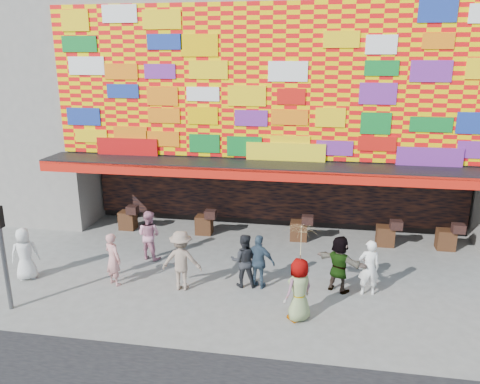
{
  "coord_description": "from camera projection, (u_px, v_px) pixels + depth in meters",
  "views": [
    {
      "loc": [
        1.59,
        -11.27,
        6.38
      ],
      "look_at": [
        -0.7,
        2.0,
        2.46
      ],
      "focal_mm": 35.0,
      "sensor_mm": 36.0,
      "label": 1
    }
  ],
  "objects": [
    {
      "name": "ped_g",
      "position": [
        299.0,
        290.0,
        11.57
      ],
      "size": [
        0.94,
        0.93,
        1.64
      ],
      "primitive_type": "imported",
      "rotation": [
        0.0,
        0.0,
        3.91
      ],
      "color": "gray",
      "rests_on": "ground"
    },
    {
      "name": "ped_d",
      "position": [
        181.0,
        260.0,
        13.11
      ],
      "size": [
        1.17,
        0.74,
        1.74
      ],
      "primitive_type": "imported",
      "rotation": [
        0.0,
        0.0,
        3.22
      ],
      "color": "gray",
      "rests_on": "ground"
    },
    {
      "name": "ped_e",
      "position": [
        259.0,
        262.0,
        13.2
      ],
      "size": [
        1.0,
        0.61,
        1.59
      ],
      "primitive_type": "imported",
      "rotation": [
        0.0,
        0.0,
        2.89
      ],
      "color": "#33465A",
      "rests_on": "ground"
    },
    {
      "name": "ped_b",
      "position": [
        113.0,
        259.0,
        13.39
      ],
      "size": [
        0.68,
        0.61,
        1.57
      ],
      "primitive_type": "imported",
      "rotation": [
        0.0,
        0.0,
        2.64
      ],
      "color": "tan",
      "rests_on": "ground"
    },
    {
      "name": "ped_i",
      "position": [
        149.0,
        235.0,
        15.14
      ],
      "size": [
        0.92,
        0.8,
        1.63
      ],
      "primitive_type": "imported",
      "rotation": [
        0.0,
        0.0,
        2.88
      ],
      "color": "#CD849E",
      "rests_on": "ground"
    },
    {
      "name": "ped_c",
      "position": [
        244.0,
        260.0,
        13.31
      ],
      "size": [
        0.83,
        0.69,
        1.57
      ],
      "primitive_type": "imported",
      "rotation": [
        0.0,
        0.0,
        3.27
      ],
      "color": "#222328",
      "rests_on": "ground"
    },
    {
      "name": "ground",
      "position": [
        253.0,
        300.0,
        12.71
      ],
      "size": [
        90.0,
        90.0,
        0.0
      ],
      "primitive_type": "plane",
      "color": "slate",
      "rests_on": "ground"
    },
    {
      "name": "signal_left",
      "position": [
        2.0,
        243.0,
        11.78
      ],
      "size": [
        0.22,
        0.2,
        3.0
      ],
      "color": "#59595B",
      "rests_on": "ground"
    },
    {
      "name": "shop_building",
      "position": [
        283.0,
        85.0,
        18.98
      ],
      "size": [
        15.2,
        9.4,
        10.0
      ],
      "color": "gray",
      "rests_on": "ground"
    },
    {
      "name": "ped_f",
      "position": [
        339.0,
        264.0,
        13.01
      ],
      "size": [
        1.56,
        1.16,
        1.64
      ],
      "primitive_type": "imported",
      "rotation": [
        0.0,
        0.0,
        2.63
      ],
      "color": "gray",
      "rests_on": "ground"
    },
    {
      "name": "ped_h",
      "position": [
        369.0,
        268.0,
        12.83
      ],
      "size": [
        0.63,
        0.46,
        1.6
      ],
      "primitive_type": "imported",
      "rotation": [
        0.0,
        0.0,
        3.28
      ],
      "color": "white",
      "rests_on": "ground"
    },
    {
      "name": "ped_a",
      "position": [
        25.0,
        254.0,
        13.74
      ],
      "size": [
        0.92,
        0.83,
        1.59
      ],
      "primitive_type": "imported",
      "rotation": [
        0.0,
        0.0,
        3.67
      ],
      "color": "silver",
      "rests_on": "ground"
    },
    {
      "name": "parasol",
      "position": [
        301.0,
        241.0,
        11.21
      ],
      "size": [
        0.95,
        0.97,
        1.77
      ],
      "color": "#D5C386",
      "rests_on": "ground"
    }
  ]
}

